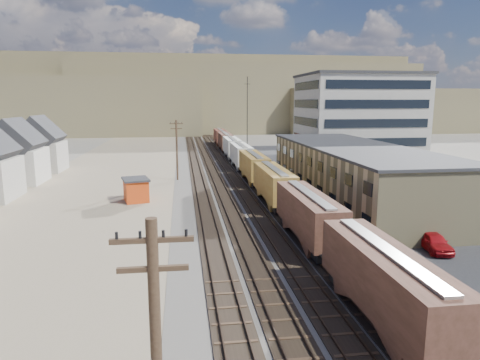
{
  "coord_description": "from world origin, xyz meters",
  "views": [
    {
      "loc": [
        -7.65,
        -29.0,
        13.01
      ],
      "look_at": [
        -0.33,
        24.71,
        3.0
      ],
      "focal_mm": 32.0,
      "sensor_mm": 36.0,
      "label": 1
    }
  ],
  "objects": [
    {
      "name": "asphalt_lot",
      "position": [
        22.0,
        35.0,
        0.02
      ],
      "size": [
        26.0,
        120.0,
        0.04
      ],
      "primitive_type": "cube",
      "color": "#232326",
      "rests_on": "ground"
    },
    {
      "name": "hills_north",
      "position": [
        0.17,
        167.92,
        14.1
      ],
      "size": [
        265.0,
        80.0,
        32.0
      ],
      "color": "brown",
      "rests_on": "ground"
    },
    {
      "name": "dirt_yard",
      "position": [
        -20.0,
        40.0,
        0.01
      ],
      "size": [
        24.0,
        180.0,
        0.03
      ],
      "primitive_type": "cube",
      "color": "#86795C",
      "rests_on": "ground"
    },
    {
      "name": "utility_pole_north",
      "position": [
        -8.5,
        42.0,
        5.3
      ],
      "size": [
        2.2,
        0.32,
        10.0
      ],
      "color": "#382619",
      "rests_on": "ground"
    },
    {
      "name": "parked_car_far",
      "position": [
        28.21,
        54.83,
        0.67
      ],
      "size": [
        1.74,
        3.98,
        1.33
      ],
      "primitive_type": "imported",
      "rotation": [
        0.0,
        0.0,
        0.04
      ],
      "color": "white",
      "rests_on": "ground"
    },
    {
      "name": "warehouse",
      "position": [
        14.98,
        25.0,
        3.65
      ],
      "size": [
        12.4,
        40.4,
        7.25
      ],
      "color": "tan",
      "rests_on": "ground"
    },
    {
      "name": "ballast_bed",
      "position": [
        0.0,
        50.0,
        0.03
      ],
      "size": [
        18.0,
        200.0,
        0.06
      ],
      "primitive_type": "cube",
      "color": "#4C4742",
      "rests_on": "ground"
    },
    {
      "name": "radio_mast",
      "position": [
        6.0,
        60.0,
        9.12
      ],
      "size": [
        1.2,
        0.16,
        18.0
      ],
      "color": "black",
      "rests_on": "ground"
    },
    {
      "name": "ground",
      "position": [
        0.0,
        0.0,
        0.0
      ],
      "size": [
        300.0,
        300.0,
        0.0
      ],
      "primitive_type": "plane",
      "color": "#6B6356",
      "rests_on": "ground"
    },
    {
      "name": "parked_car_silver",
      "position": [
        22.7,
        13.0,
        0.83
      ],
      "size": [
        5.89,
        2.84,
        1.66
      ],
      "primitive_type": "imported",
      "rotation": [
        0.0,
        0.0,
        1.48
      ],
      "color": "#9FA1A7",
      "rests_on": "ground"
    },
    {
      "name": "maintenance_shed",
      "position": [
        -13.8,
        27.45,
        1.57
      ],
      "size": [
        4.13,
        4.83,
        3.06
      ],
      "color": "#D54314",
      "rests_on": "ground"
    },
    {
      "name": "freight_train",
      "position": [
        3.8,
        46.09,
        2.79
      ],
      "size": [
        3.0,
        119.74,
        4.46
      ],
      "color": "black",
      "rests_on": "ground"
    },
    {
      "name": "office_tower",
      "position": [
        27.95,
        54.95,
        9.26
      ],
      "size": [
        22.6,
        18.6,
        18.45
      ],
      "color": "#9E998E",
      "rests_on": "ground"
    },
    {
      "name": "rail_tracks",
      "position": [
        -0.55,
        50.0,
        0.11
      ],
      "size": [
        11.4,
        200.0,
        0.24
      ],
      "color": "black",
      "rests_on": "ground"
    },
    {
      "name": "parked_car_blue",
      "position": [
        24.43,
        36.78,
        0.69
      ],
      "size": [
        5.28,
        4.9,
        1.38
      ],
      "primitive_type": "imported",
      "rotation": [
        0.0,
        0.0,
        0.89
      ],
      "color": "navy",
      "rests_on": "ground"
    },
    {
      "name": "parked_car_red",
      "position": [
        14.14,
        4.32,
        0.81
      ],
      "size": [
        2.48,
        4.93,
        1.61
      ],
      "primitive_type": "imported",
      "rotation": [
        0.0,
        0.0,
        -0.13
      ],
      "color": "#A10E14",
      "rests_on": "ground"
    }
  ]
}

